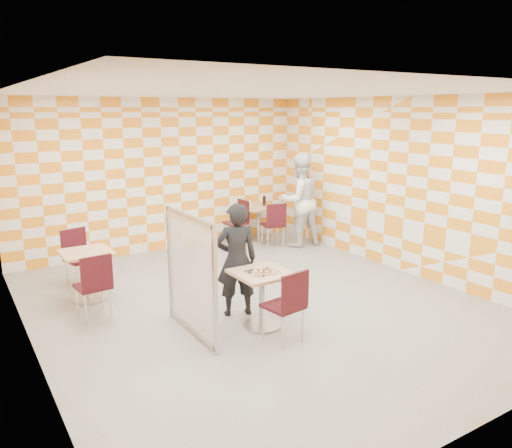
% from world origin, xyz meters
% --- Properties ---
extents(room_shell, '(7.00, 7.00, 7.00)m').
position_xyz_m(room_shell, '(0.00, 0.54, 1.50)').
color(room_shell, '#9A9A94').
rests_on(room_shell, ground).
extents(main_table, '(0.70, 0.70, 0.75)m').
position_xyz_m(main_table, '(-0.36, -0.68, 0.51)').
color(main_table, tan).
rests_on(main_table, ground).
extents(second_table, '(0.70, 0.70, 0.75)m').
position_xyz_m(second_table, '(1.96, 3.05, 0.51)').
color(second_table, tan).
rests_on(second_table, ground).
extents(empty_table, '(0.70, 0.70, 0.75)m').
position_xyz_m(empty_table, '(-2.03, 1.49, 0.51)').
color(empty_table, tan).
rests_on(empty_table, ground).
extents(chair_main_front, '(0.48, 0.49, 0.92)m').
position_xyz_m(chair_main_front, '(-0.35, -1.25, 0.54)').
color(chair_main_front, '#380B13').
rests_on(chair_main_front, ground).
extents(chair_second_front, '(0.51, 0.51, 0.92)m').
position_xyz_m(chair_second_front, '(1.95, 2.43, 0.54)').
color(chair_second_front, '#380B13').
rests_on(chair_second_front, ground).
extents(chair_second_side, '(0.43, 0.42, 0.92)m').
position_xyz_m(chair_second_side, '(1.49, 3.08, 0.54)').
color(chair_second_side, '#380B13').
rests_on(chair_second_side, ground).
extents(chair_empty_near, '(0.46, 0.46, 0.92)m').
position_xyz_m(chair_empty_near, '(-2.13, 0.68, 0.54)').
color(chair_empty_near, '#380B13').
rests_on(chair_empty_near, ground).
extents(chair_empty_far, '(0.52, 0.52, 0.92)m').
position_xyz_m(chair_empty_far, '(-2.00, 2.20, 0.54)').
color(chair_empty_far, '#380B13').
rests_on(chair_empty_far, ground).
extents(partition, '(0.08, 1.38, 1.55)m').
position_xyz_m(partition, '(-1.23, -0.40, 0.79)').
color(partition, white).
rests_on(partition, ground).
extents(man_dark, '(0.66, 0.53, 1.57)m').
position_xyz_m(man_dark, '(-0.43, -0.15, 0.78)').
color(man_dark, black).
rests_on(man_dark, ground).
extents(man_white, '(0.99, 0.81, 1.91)m').
position_xyz_m(man_white, '(2.46, 2.28, 0.96)').
color(man_white, white).
rests_on(man_white, ground).
extents(pizza_on_foil, '(0.40, 0.40, 0.04)m').
position_xyz_m(pizza_on_foil, '(-0.36, -0.69, 0.77)').
color(pizza_on_foil, silver).
rests_on(pizza_on_foil, main_table).
extents(sport_bottle, '(0.06, 0.06, 0.20)m').
position_xyz_m(sport_bottle, '(1.77, 3.10, 0.84)').
color(sport_bottle, white).
rests_on(sport_bottle, second_table).
extents(soda_bottle, '(0.07, 0.07, 0.23)m').
position_xyz_m(soda_bottle, '(2.14, 3.10, 0.85)').
color(soda_bottle, black).
rests_on(soda_bottle, second_table).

